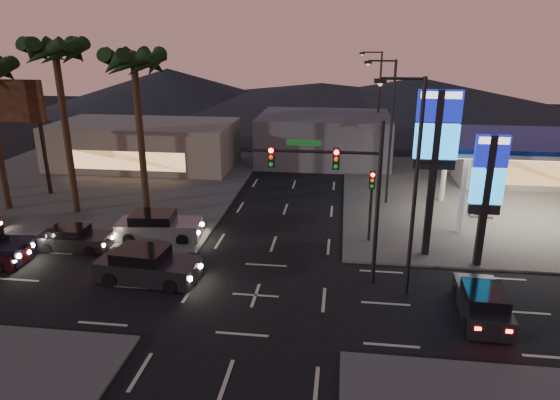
# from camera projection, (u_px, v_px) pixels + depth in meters

# --- Properties ---
(ground) EXTENTS (140.00, 140.00, 0.00)m
(ground) POSITION_uv_depth(u_px,v_px,m) (256.00, 295.00, 23.36)
(ground) COLOR black
(ground) RESTS_ON ground
(corner_lot_ne) EXTENTS (24.00, 24.00, 0.12)m
(corner_lot_ne) POSITION_uv_depth(u_px,v_px,m) (509.00, 200.00, 36.44)
(corner_lot_ne) COLOR #47443F
(corner_lot_ne) RESTS_ON ground
(corner_lot_nw) EXTENTS (24.00, 24.00, 0.12)m
(corner_lot_nw) POSITION_uv_depth(u_px,v_px,m) (95.00, 183.00, 40.30)
(corner_lot_nw) COLOR #47443F
(corner_lot_nw) RESTS_ON ground
(gas_station) EXTENTS (12.20, 8.20, 5.47)m
(gas_station) POSITION_uv_depth(u_px,v_px,m) (540.00, 144.00, 31.07)
(gas_station) COLOR silver
(gas_station) RESTS_ON ground
(convenience_store) EXTENTS (10.00, 6.00, 4.00)m
(convenience_store) POSITION_uv_depth(u_px,v_px,m) (520.00, 158.00, 40.27)
(convenience_store) COLOR #726B5B
(convenience_store) RESTS_ON ground
(pylon_sign_tall) EXTENTS (2.20, 0.35, 9.00)m
(pylon_sign_tall) POSITION_uv_depth(u_px,v_px,m) (436.00, 142.00, 25.45)
(pylon_sign_tall) COLOR black
(pylon_sign_tall) RESTS_ON ground
(pylon_sign_short) EXTENTS (1.60, 0.35, 7.00)m
(pylon_sign_short) POSITION_uv_depth(u_px,v_px,m) (488.00, 181.00, 24.76)
(pylon_sign_short) COLOR black
(pylon_sign_short) RESTS_ON ground
(traffic_signal_mast) EXTENTS (6.10, 0.39, 8.00)m
(traffic_signal_mast) POSITION_uv_depth(u_px,v_px,m) (341.00, 179.00, 23.10)
(traffic_signal_mast) COLOR black
(traffic_signal_mast) RESTS_ON ground
(pedestal_signal) EXTENTS (0.32, 0.39, 4.30)m
(pedestal_signal) POSITION_uv_depth(u_px,v_px,m) (371.00, 195.00, 28.32)
(pedestal_signal) COLOR black
(pedestal_signal) RESTS_ON ground
(streetlight_near) EXTENTS (2.14, 0.25, 10.00)m
(streetlight_near) POSITION_uv_depth(u_px,v_px,m) (412.00, 177.00, 21.64)
(streetlight_near) COLOR black
(streetlight_near) RESTS_ON ground
(streetlight_mid) EXTENTS (2.14, 0.25, 10.00)m
(streetlight_mid) POSITION_uv_depth(u_px,v_px,m) (388.00, 125.00, 33.85)
(streetlight_mid) COLOR black
(streetlight_mid) RESTS_ON ground
(streetlight_far) EXTENTS (2.14, 0.25, 10.00)m
(streetlight_far) POSITION_uv_depth(u_px,v_px,m) (377.00, 98.00, 47.00)
(streetlight_far) COLOR black
(streetlight_far) RESTS_ON ground
(palm_a) EXTENTS (4.41, 4.41, 10.86)m
(palm_a) POSITION_uv_depth(u_px,v_px,m) (135.00, 71.00, 30.34)
(palm_a) COLOR black
(palm_a) RESTS_ON ground
(palm_b) EXTENTS (4.41, 4.41, 11.46)m
(palm_b) POSITION_uv_depth(u_px,v_px,m) (56.00, 61.00, 30.77)
(palm_b) COLOR black
(palm_b) RESTS_ON ground
(billboard) EXTENTS (6.00, 0.30, 8.50)m
(billboard) POSITION_uv_depth(u_px,v_px,m) (6.00, 110.00, 36.01)
(billboard) COLOR black
(billboard) RESTS_ON ground
(building_far_west) EXTENTS (16.00, 8.00, 4.00)m
(building_far_west) POSITION_uv_depth(u_px,v_px,m) (145.00, 145.00, 45.07)
(building_far_west) COLOR #726B5B
(building_far_west) RESTS_ON ground
(building_far_mid) EXTENTS (12.00, 9.00, 4.40)m
(building_far_mid) POSITION_uv_depth(u_px,v_px,m) (324.00, 138.00, 46.83)
(building_far_mid) COLOR #4C4C51
(building_far_mid) RESTS_ON ground
(hill_left) EXTENTS (40.00, 40.00, 6.00)m
(hill_left) POSITION_uv_depth(u_px,v_px,m) (169.00, 87.00, 81.76)
(hill_left) COLOR black
(hill_left) RESTS_ON ground
(hill_right) EXTENTS (50.00, 50.00, 5.00)m
(hill_right) POSITION_uv_depth(u_px,v_px,m) (418.00, 94.00, 77.10)
(hill_right) COLOR black
(hill_right) RESTS_ON ground
(hill_center) EXTENTS (60.00, 60.00, 4.00)m
(hill_center) POSITION_uv_depth(u_px,v_px,m) (321.00, 96.00, 79.07)
(hill_center) COLOR black
(hill_center) RESTS_ON ground
(car_lane_a_front) EXTENTS (5.20, 2.50, 1.65)m
(car_lane_a_front) POSITION_uv_depth(u_px,v_px,m) (147.00, 266.00, 24.56)
(car_lane_a_front) COLOR black
(car_lane_a_front) RESTS_ON ground
(car_lane_b_front) EXTENTS (5.17, 2.52, 1.64)m
(car_lane_b_front) POSITION_uv_depth(u_px,v_px,m) (158.00, 227.00, 29.50)
(car_lane_b_front) COLOR slate
(car_lane_b_front) RESTS_ON ground
(car_lane_b_mid) EXTENTS (4.07, 1.75, 1.32)m
(car_lane_b_mid) POSITION_uv_depth(u_px,v_px,m) (74.00, 239.00, 28.18)
(car_lane_b_mid) COLOR black
(car_lane_b_mid) RESTS_ON ground
(suv_station) EXTENTS (2.01, 4.35, 1.43)m
(suv_station) POSITION_uv_depth(u_px,v_px,m) (482.00, 303.00, 21.39)
(suv_station) COLOR black
(suv_station) RESTS_ON ground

